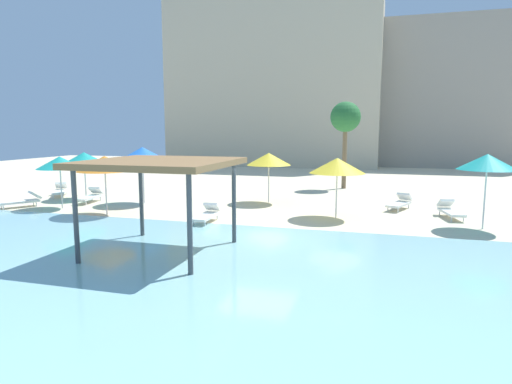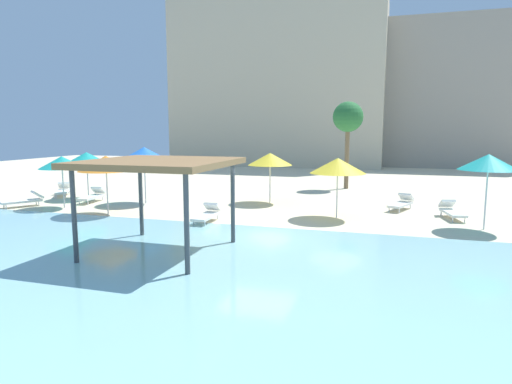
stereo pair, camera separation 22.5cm
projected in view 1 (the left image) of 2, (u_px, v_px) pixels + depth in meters
ground_plane at (258, 237)px, 15.58m from camera, size 80.00×80.00×0.00m
lagoon_water at (198, 287)px, 10.59m from camera, size 44.00×13.50×0.04m
shade_pavilion at (160, 166)px, 13.19m from camera, size 4.13×4.13×2.85m
beach_umbrella_orange_0 at (105, 164)px, 19.28m from camera, size 2.41×2.41×2.61m
beach_umbrella_yellow_1 at (269, 159)px, 22.56m from camera, size 2.27×2.27×2.57m
beach_umbrella_yellow_2 at (337, 166)px, 18.64m from camera, size 2.34×2.34×2.56m
beach_umbrella_teal_3 at (84, 158)px, 23.84m from camera, size 2.13×2.13×2.53m
beach_umbrella_teal_4 at (60, 163)px, 20.94m from camera, size 2.12×2.12×2.49m
beach_umbrella_blue_5 at (142, 154)px, 22.27m from camera, size 2.39×2.39×2.87m
beach_umbrella_teal_6 at (487, 162)px, 16.48m from camera, size 2.15×2.15×2.85m
lounge_chair_0 at (22, 200)px, 21.53m from camera, size 1.53×1.92×0.74m
lounge_chair_2 at (60, 190)px, 25.06m from camera, size 1.53×1.92×0.74m
lounge_chair_3 at (450, 210)px, 18.92m from camera, size 0.99×1.98×0.74m
lounge_chair_4 at (91, 196)px, 22.96m from camera, size 0.84×1.96×0.74m
lounge_chair_5 at (400, 202)px, 20.90m from camera, size 1.24×1.98×0.74m
lounge_chair_6 at (207, 214)px, 18.01m from camera, size 0.66×1.92×0.74m
palm_tree_0 at (345, 119)px, 27.78m from camera, size 1.90×1.90×5.48m
hotel_block_0 at (276, 85)px, 47.26m from camera, size 21.75×9.15×16.85m
hotel_block_1 at (436, 96)px, 46.70m from camera, size 19.13×10.29×14.42m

